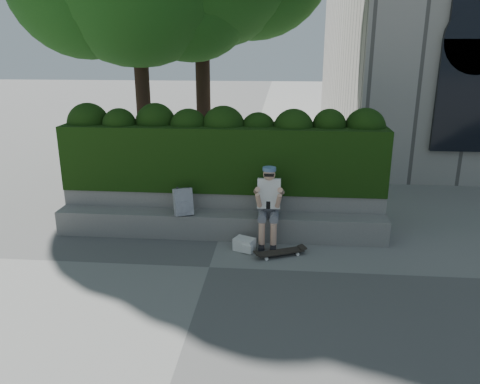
# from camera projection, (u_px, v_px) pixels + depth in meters

# --- Properties ---
(ground) EXTENTS (80.00, 80.00, 0.00)m
(ground) POSITION_uv_depth(u_px,v_px,m) (209.00, 267.00, 7.42)
(ground) COLOR slate
(ground) RESTS_ON ground
(bench_ledge) EXTENTS (6.00, 0.45, 0.45)m
(bench_ledge) POSITION_uv_depth(u_px,v_px,m) (219.00, 225.00, 8.53)
(bench_ledge) COLOR gray
(bench_ledge) RESTS_ON ground
(planter_wall) EXTENTS (6.00, 0.50, 0.75)m
(planter_wall) POSITION_uv_depth(u_px,v_px,m) (223.00, 209.00, 8.94)
(planter_wall) COLOR gray
(planter_wall) RESTS_ON ground
(hedge) EXTENTS (6.00, 1.00, 1.20)m
(hedge) POSITION_uv_depth(u_px,v_px,m) (224.00, 156.00, 8.86)
(hedge) COLOR black
(hedge) RESTS_ON planter_wall
(person) EXTENTS (0.40, 0.76, 1.38)m
(person) POSITION_uv_depth(u_px,v_px,m) (269.00, 202.00, 8.13)
(person) COLOR slate
(person) RESTS_ON ground
(skateboard) EXTENTS (0.81, 0.51, 0.08)m
(skateboard) POSITION_uv_depth(u_px,v_px,m) (280.00, 252.00, 7.79)
(skateboard) COLOR black
(skateboard) RESTS_ON ground
(backpack_plaid) EXTENTS (0.37, 0.29, 0.48)m
(backpack_plaid) POSITION_uv_depth(u_px,v_px,m) (183.00, 202.00, 8.35)
(backpack_plaid) COLOR #B2B2B7
(backpack_plaid) RESTS_ON bench_ledge
(backpack_ground) EXTENTS (0.40, 0.35, 0.22)m
(backpack_ground) POSITION_uv_depth(u_px,v_px,m) (244.00, 244.00, 8.00)
(backpack_ground) COLOR silver
(backpack_ground) RESTS_ON ground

